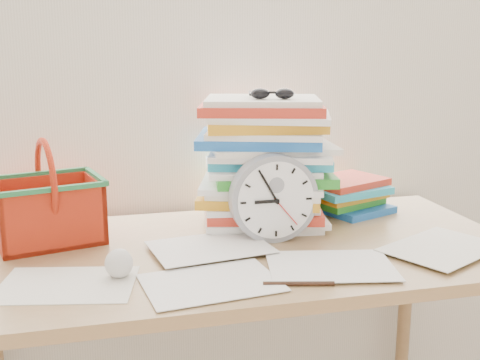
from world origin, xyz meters
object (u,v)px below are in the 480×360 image
object	(u,v)px
desk	(240,274)
basket	(47,192)
clock	(273,198)
paper_stack	(265,162)
book_stack	(351,195)

from	to	relation	value
desk	basket	world-z (taller)	basket
clock	paper_stack	bearing A→B (deg)	81.80
paper_stack	book_stack	distance (m)	0.32
desk	book_stack	size ratio (longest dim) A/B	5.71
paper_stack	desk	bearing A→B (deg)	-123.58
desk	clock	xyz separation A→B (m)	(0.09, 0.02, 0.19)
desk	paper_stack	distance (m)	0.32
basket	paper_stack	bearing A→B (deg)	-12.60
basket	book_stack	bearing A→B (deg)	-9.48
clock	basket	size ratio (longest dim) A/B	0.86
paper_stack	clock	bearing A→B (deg)	-98.20
desk	book_stack	xyz separation A→B (m)	(0.40, 0.23, 0.13)
book_stack	basket	distance (m)	0.87
desk	clock	distance (m)	0.21
paper_stack	clock	world-z (taller)	paper_stack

